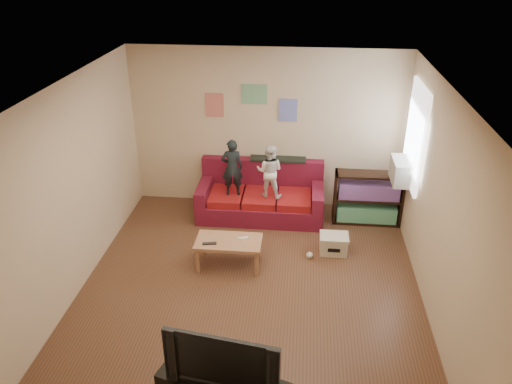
# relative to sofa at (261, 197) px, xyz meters

# --- Properties ---
(room_shell) EXTENTS (4.52, 5.02, 2.72)m
(room_shell) POSITION_rel_sofa_xyz_m (0.04, -2.07, 1.05)
(room_shell) COLOR brown
(room_shell) RESTS_ON ground
(sofa) EXTENTS (2.06, 0.95, 0.91)m
(sofa) POSITION_rel_sofa_xyz_m (0.00, 0.00, 0.00)
(sofa) COLOR maroon
(sofa) RESTS_ON ground
(child_a) EXTENTS (0.38, 0.28, 0.95)m
(child_a) POSITION_rel_sofa_xyz_m (-0.45, -0.17, 0.60)
(child_a) COLOR black
(child_a) RESTS_ON sofa
(child_b) EXTENTS (0.47, 0.39, 0.88)m
(child_b) POSITION_rel_sofa_xyz_m (0.15, -0.17, 0.57)
(child_b) COLOR white
(child_b) RESTS_ON sofa
(coffee_table) EXTENTS (0.92, 0.51, 0.41)m
(coffee_table) POSITION_rel_sofa_xyz_m (-0.31, -1.55, 0.05)
(coffee_table) COLOR tan
(coffee_table) RESTS_ON ground
(remote) EXTENTS (0.20, 0.08, 0.02)m
(remote) POSITION_rel_sofa_xyz_m (-0.56, -1.67, 0.12)
(remote) COLOR black
(remote) RESTS_ON coffee_table
(game_controller) EXTENTS (0.15, 0.08, 0.03)m
(game_controller) POSITION_rel_sofa_xyz_m (-0.11, -1.50, 0.12)
(game_controller) COLOR white
(game_controller) RESTS_ON coffee_table
(bookshelf) EXTENTS (1.09, 0.33, 0.87)m
(bookshelf) POSITION_rel_sofa_xyz_m (1.74, -0.10, 0.08)
(bookshelf) COLOR black
(bookshelf) RESTS_ON ground
(window) EXTENTS (0.04, 1.08, 1.48)m
(window) POSITION_rel_sofa_xyz_m (2.26, -0.42, 1.34)
(window) COLOR white
(window) RESTS_ON room_shell
(ac_unit) EXTENTS (0.28, 0.55, 0.35)m
(ac_unit) POSITION_rel_sofa_xyz_m (2.14, -0.42, 0.78)
(ac_unit) COLOR #B7B2A3
(ac_unit) RESTS_ON window
(artwork_left) EXTENTS (0.30, 0.01, 0.40)m
(artwork_left) POSITION_rel_sofa_xyz_m (-0.81, 0.41, 1.45)
(artwork_left) COLOR #D87266
(artwork_left) RESTS_ON room_shell
(artwork_center) EXTENTS (0.42, 0.01, 0.32)m
(artwork_center) POSITION_rel_sofa_xyz_m (-0.16, 0.41, 1.65)
(artwork_center) COLOR #72B27F
(artwork_center) RESTS_ON room_shell
(artwork_right) EXTENTS (0.30, 0.01, 0.38)m
(artwork_right) POSITION_rel_sofa_xyz_m (0.39, 0.41, 1.40)
(artwork_right) COLOR #727FCC
(artwork_right) RESTS_ON room_shell
(file_box) EXTENTS (0.42, 0.32, 0.29)m
(file_box) POSITION_rel_sofa_xyz_m (1.18, -1.07, -0.16)
(file_box) COLOR beige
(file_box) RESTS_ON ground
(television) EXTENTS (1.08, 0.31, 0.62)m
(television) POSITION_rel_sofa_xyz_m (0.04, -4.07, 0.49)
(television) COLOR black
(television) RESTS_ON tv_stand
(tissue) EXTENTS (0.11, 0.11, 0.10)m
(tissue) POSITION_rel_sofa_xyz_m (0.83, -1.26, -0.26)
(tissue) COLOR white
(tissue) RESTS_ON ground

